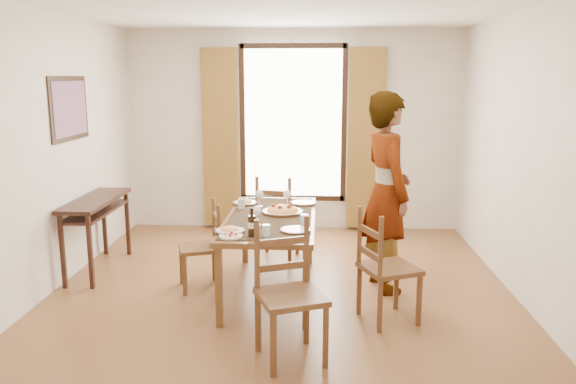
# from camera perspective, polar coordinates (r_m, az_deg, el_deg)

# --- Properties ---
(ground) EXTENTS (5.00, 5.00, 0.00)m
(ground) POSITION_cam_1_polar(r_m,az_deg,el_deg) (5.54, -0.69, -10.35)
(ground) COLOR #5D2C1D
(ground) RESTS_ON ground
(room_shell) EXTENTS (4.60, 5.10, 2.74)m
(room_shell) POSITION_cam_1_polar(r_m,az_deg,el_deg) (5.29, -0.69, 5.87)
(room_shell) COLOR silver
(room_shell) RESTS_ON ground
(console_table) EXTENTS (0.38, 1.20, 0.80)m
(console_table) POSITION_cam_1_polar(r_m,az_deg,el_deg) (6.35, -18.93, -1.64)
(console_table) COLOR black
(console_table) RESTS_ON ground
(dining_table) EXTENTS (0.85, 1.79, 0.76)m
(dining_table) POSITION_cam_1_polar(r_m,az_deg,el_deg) (5.43, -1.77, -3.18)
(dining_table) COLOR brown
(dining_table) RESTS_ON ground
(chair_west) EXTENTS (0.49, 0.49, 0.87)m
(chair_west) POSITION_cam_1_polar(r_m,az_deg,el_deg) (5.65, -8.67, -5.66)
(chair_west) COLOR brown
(chair_west) RESTS_ON ground
(chair_north) EXTENTS (0.51, 0.51, 0.99)m
(chair_north) POSITION_cam_1_polar(r_m,az_deg,el_deg) (6.45, -1.12, -2.86)
(chair_north) COLOR brown
(chair_north) RESTS_ON ground
(chair_south) EXTENTS (0.60, 0.60, 1.04)m
(chair_south) POSITION_cam_1_polar(r_m,az_deg,el_deg) (4.22, 0.13, -10.52)
(chair_south) COLOR brown
(chair_south) RESTS_ON ground
(chair_east) EXTENTS (0.57, 0.57, 0.99)m
(chair_east) POSITION_cam_1_polar(r_m,az_deg,el_deg) (4.90, 9.89, -7.80)
(chair_east) COLOR brown
(chair_east) RESTS_ON ground
(man) EXTENTS (0.95, 0.83, 1.94)m
(man) POSITION_cam_1_polar(r_m,az_deg,el_deg) (5.53, 9.96, -0.05)
(man) COLOR gray
(man) RESTS_ON ground
(plate_sw) EXTENTS (0.27, 0.27, 0.05)m
(plate_sw) POSITION_cam_1_polar(r_m,az_deg,el_deg) (4.89, -5.97, -3.76)
(plate_sw) COLOR silver
(plate_sw) RESTS_ON dining_table
(plate_se) EXTENTS (0.27, 0.27, 0.05)m
(plate_se) POSITION_cam_1_polar(r_m,az_deg,el_deg) (4.89, 0.80, -3.68)
(plate_se) COLOR silver
(plate_se) RESTS_ON dining_table
(plate_nw) EXTENTS (0.27, 0.27, 0.05)m
(plate_nw) POSITION_cam_1_polar(r_m,az_deg,el_deg) (5.95, -4.41, -0.94)
(plate_nw) COLOR silver
(plate_nw) RESTS_ON dining_table
(plate_ne) EXTENTS (0.27, 0.27, 0.05)m
(plate_ne) POSITION_cam_1_polar(r_m,az_deg,el_deg) (5.93, 1.59, -0.95)
(plate_ne) COLOR silver
(plate_ne) RESTS_ON dining_table
(pasta_platter) EXTENTS (0.40, 0.40, 0.10)m
(pasta_platter) POSITION_cam_1_polar(r_m,az_deg,el_deg) (5.52, -0.56, -1.65)
(pasta_platter) COLOR #C76A19
(pasta_platter) RESTS_ON dining_table
(caprese_plate) EXTENTS (0.20, 0.20, 0.04)m
(caprese_plate) POSITION_cam_1_polar(r_m,az_deg,el_deg) (4.73, -5.83, -4.35)
(caprese_plate) COLOR silver
(caprese_plate) RESTS_ON dining_table
(wine_glass_a) EXTENTS (0.08, 0.08, 0.18)m
(wine_glass_a) POSITION_cam_1_polar(r_m,az_deg,el_deg) (5.06, -3.18, -2.41)
(wine_glass_a) COLOR white
(wine_glass_a) RESTS_ON dining_table
(wine_glass_b) EXTENTS (0.08, 0.08, 0.18)m
(wine_glass_b) POSITION_cam_1_polar(r_m,az_deg,el_deg) (5.76, -0.10, -0.65)
(wine_glass_b) COLOR white
(wine_glass_b) RESTS_ON dining_table
(wine_glass_c) EXTENTS (0.08, 0.08, 0.18)m
(wine_glass_c) POSITION_cam_1_polar(r_m,az_deg,el_deg) (5.78, -2.92, -0.63)
(wine_glass_c) COLOR white
(wine_glass_c) RESTS_ON dining_table
(tumbler_a) EXTENTS (0.07, 0.07, 0.10)m
(tumbler_a) POSITION_cam_1_polar(r_m,az_deg,el_deg) (5.08, 1.63, -2.83)
(tumbler_a) COLOR silver
(tumbler_a) RESTS_ON dining_table
(tumbler_b) EXTENTS (0.07, 0.07, 0.10)m
(tumbler_b) POSITION_cam_1_polar(r_m,az_deg,el_deg) (5.72, -4.77, -1.20)
(tumbler_b) COLOR silver
(tumbler_b) RESTS_ON dining_table
(tumbler_c) EXTENTS (0.07, 0.07, 0.10)m
(tumbler_c) POSITION_cam_1_polar(r_m,az_deg,el_deg) (4.73, -2.24, -3.92)
(tumbler_c) COLOR silver
(tumbler_c) RESTS_ON dining_table
(wine_bottle) EXTENTS (0.07, 0.07, 0.25)m
(wine_bottle) POSITION_cam_1_polar(r_m,az_deg,el_deg) (4.71, -3.69, -3.07)
(wine_bottle) COLOR black
(wine_bottle) RESTS_ON dining_table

